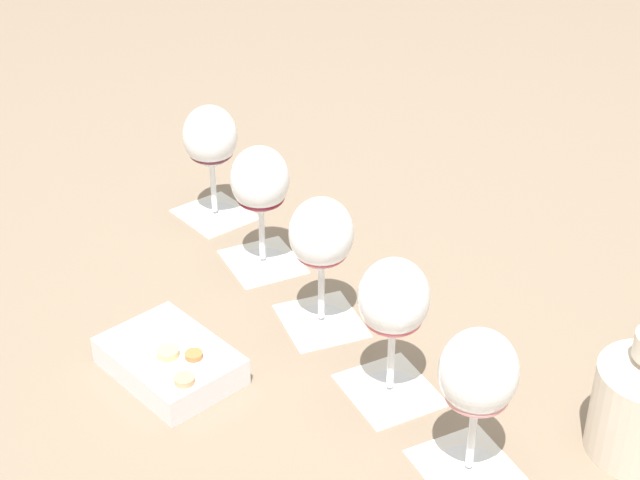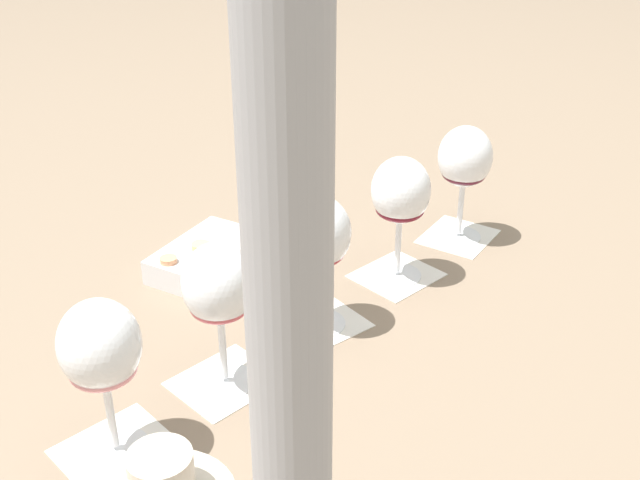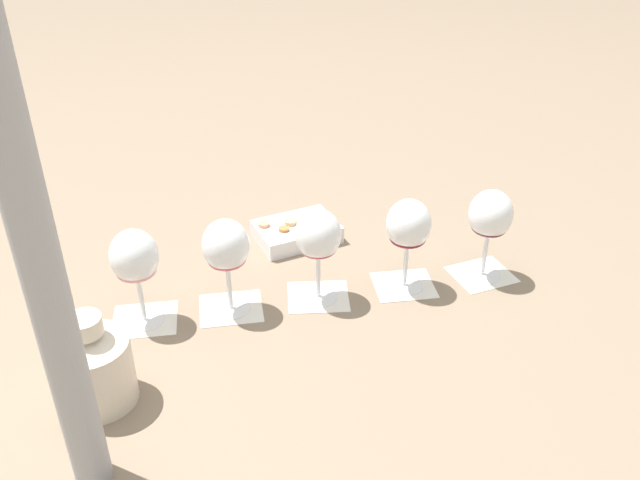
{
  "view_description": "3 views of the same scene",
  "coord_description": "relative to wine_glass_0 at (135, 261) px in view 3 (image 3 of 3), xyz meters",
  "views": [
    {
      "loc": [
        -0.22,
        0.95,
        0.71
      ],
      "look_at": [
        0.0,
        0.0,
        0.11
      ],
      "focal_mm": 55.0,
      "sensor_mm": 36.0,
      "label": 1
    },
    {
      "loc": [
        -0.8,
        0.07,
        0.55
      ],
      "look_at": [
        0.0,
        0.0,
        0.11
      ],
      "focal_mm": 45.0,
      "sensor_mm": 36.0,
      "label": 2
    },
    {
      "loc": [
        -0.81,
        -0.48,
        0.69
      ],
      "look_at": [
        0.0,
        0.0,
        0.11
      ],
      "focal_mm": 38.0,
      "sensor_mm": 36.0,
      "label": 3
    }
  ],
  "objects": [
    {
      "name": "umbrella_pole",
      "position": [
        -0.26,
        -0.16,
        0.28
      ],
      "size": [
        0.05,
        0.05,
        0.8
      ],
      "color": "#99999E",
      "rests_on": "ground_plane"
    },
    {
      "name": "wine_glass_1",
      "position": [
        0.1,
        -0.1,
        -0.0
      ],
      "size": [
        0.08,
        0.08,
        0.17
      ],
      "color": "white",
      "rests_on": "tasting_card_1"
    },
    {
      "name": "wine_glass_3",
      "position": [
        0.31,
        -0.33,
        -0.0
      ],
      "size": [
        0.08,
        0.08,
        0.17
      ],
      "color": "white",
      "rests_on": "tasting_card_3"
    },
    {
      "name": "tasting_card_3",
      "position": [
        0.31,
        -0.33,
        -0.12
      ],
      "size": [
        0.14,
        0.14,
        0.0
      ],
      "color": "silver",
      "rests_on": "ground_plane"
    },
    {
      "name": "tasting_card_2",
      "position": [
        0.2,
        -0.21,
        -0.12
      ],
      "size": [
        0.13,
        0.14,
        0.0
      ],
      "color": "silver",
      "rests_on": "ground_plane"
    },
    {
      "name": "tasting_card_4",
      "position": [
        0.41,
        -0.43,
        -0.12
      ],
      "size": [
        0.14,
        0.14,
        0.0
      ],
      "color": "silver",
      "rests_on": "ground_plane"
    },
    {
      "name": "ground_plane",
      "position": [
        0.2,
        -0.22,
        -0.12
      ],
      "size": [
        8.0,
        8.0,
        0.0
      ],
      "primitive_type": "plane",
      "color": "#7F6B56"
    },
    {
      "name": "wine_glass_2",
      "position": [
        0.2,
        -0.21,
        -0.0
      ],
      "size": [
        0.08,
        0.08,
        0.17
      ],
      "color": "white",
      "rests_on": "tasting_card_2"
    },
    {
      "name": "tasting_card_0",
      "position": [
        -0.0,
        0.0,
        -0.12
      ],
      "size": [
        0.14,
        0.14,
        0.0
      ],
      "color": "silver",
      "rests_on": "ground_plane"
    },
    {
      "name": "ceramic_vase",
      "position": [
        -0.17,
        -0.07,
        -0.05
      ],
      "size": [
        0.11,
        0.11,
        0.14
      ],
      "color": "beige",
      "rests_on": "ground_plane"
    },
    {
      "name": "snack_dish",
      "position": [
        0.34,
        -0.08,
        -0.1
      ],
      "size": [
        0.19,
        0.17,
        0.04
      ],
      "color": "silver",
      "rests_on": "ground_plane"
    },
    {
      "name": "wine_glass_4",
      "position": [
        0.41,
        -0.43,
        -0.0
      ],
      "size": [
        0.08,
        0.08,
        0.17
      ],
      "color": "white",
      "rests_on": "tasting_card_4"
    },
    {
      "name": "tasting_card_1",
      "position": [
        0.1,
        -0.1,
        -0.12
      ],
      "size": [
        0.14,
        0.14,
        0.0
      ],
      "color": "silver",
      "rests_on": "ground_plane"
    },
    {
      "name": "wine_glass_0",
      "position": [
        0.0,
        0.0,
        0.0
      ],
      "size": [
        0.08,
        0.08,
        0.17
      ],
      "color": "white",
      "rests_on": "tasting_card_0"
    }
  ]
}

